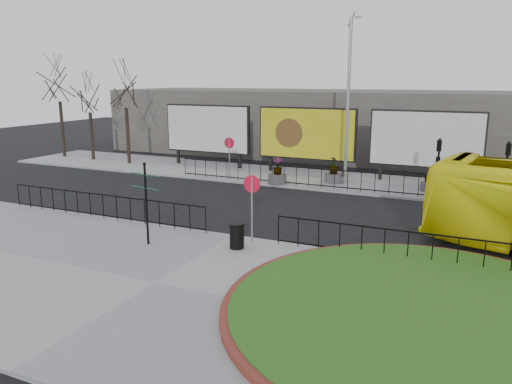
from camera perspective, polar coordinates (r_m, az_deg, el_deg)
The scene contains 25 objects.
ground at distance 19.19m, azimuth -2.67°, elevation -5.22°, with size 90.00×90.00×0.00m, color black.
pavement_near at distance 15.18m, azimuth -11.43°, elevation -10.28°, with size 30.00×10.00×0.12m, color gray.
pavement_far at distance 30.01m, azimuth 7.80°, elevation 1.45°, with size 44.00×6.00×0.12m, color gray.
brick_edge at distance 13.54m, azimuth 18.94°, elevation -13.05°, with size 10.40×10.40×0.18m, color maroon.
grass_lawn at distance 13.53m, azimuth 18.95°, elevation -12.97°, with size 10.00×10.00×0.22m, color #274F15.
railing_near_left at distance 22.08m, azimuth -17.07°, elevation -1.55°, with size 10.00×0.10×1.10m, color black, non-canonical shape.
railing_near_right at distance 16.88m, azimuth 16.98°, elevation -5.98°, with size 9.00×0.10×1.10m, color black, non-canonical shape.
railing_far at distance 27.08m, azimuth 8.21°, elevation 1.51°, with size 18.00×0.10×1.10m, color black, non-canonical shape.
speed_sign_far at distance 29.17m, azimuth -3.06°, elevation 4.93°, with size 0.64×0.07×2.47m.
speed_sign_near at distance 17.91m, azimuth -0.46°, elevation -0.17°, with size 0.64×0.07×2.47m.
billboard_left at distance 33.87m, azimuth -5.57°, elevation 7.16°, with size 6.20×0.31×4.10m.
billboard_mid at distance 30.99m, azimuth 5.80°, elevation 6.62°, with size 6.20×0.31×4.10m.
billboard_right at distance 29.52m, azimuth 18.83°, elevation 5.68°, with size 6.20×0.31×4.10m.
lamp_post at distance 28.08m, azimuth 10.49°, elevation 10.38°, with size 0.74×0.18×9.23m.
signal_pole_a at distance 25.91m, azimuth 20.10°, elevation 3.54°, with size 0.22×0.26×3.00m.
signal_pole_b at distance 25.87m, azimuth 26.73°, elevation 2.93°, with size 0.22×0.26×3.00m.
tree_left at distance 35.68m, azimuth -14.58°, elevation 8.75°, with size 2.00×2.00×7.00m, color #2D2119, non-canonical shape.
tree_mid at distance 38.22m, azimuth -18.40°, elevation 8.16°, with size 2.00×2.00×6.20m, color #2D2119, non-canonical shape.
tree_far at distance 40.41m, azimuth -21.45°, elevation 9.08°, with size 2.00×2.00×7.50m, color #2D2119, non-canonical shape.
building_backdrop at distance 39.27m, azimuth 12.18°, elevation 7.58°, with size 40.00×10.00×5.00m, color #5A564F.
fingerpost_sign at distance 18.02m, azimuth -12.47°, elevation -0.39°, with size 1.40×0.42×2.99m.
litter_bin at distance 17.55m, azimuth -2.21°, elevation -5.00°, with size 0.55×0.55×0.91m.
planter_a at distance 28.12m, azimuth 2.47°, elevation 1.98°, with size 1.04×1.04×1.50m.
planter_b at distance 28.73m, azimuth 8.85°, elevation 2.14°, with size 0.99×0.99×1.52m.
planter_c at distance 27.83m, azimuth 19.13°, elevation 1.15°, with size 0.84×0.84×1.35m.
Camera 1 is at (8.35, -16.21, 5.99)m, focal length 35.00 mm.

